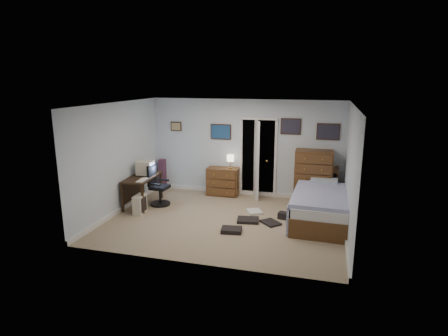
{
  "coord_description": "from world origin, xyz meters",
  "views": [
    {
      "loc": [
        1.99,
        -7.36,
        3.01
      ],
      "look_at": [
        -0.11,
        0.3,
        1.1
      ],
      "focal_mm": 30.0,
      "sensor_mm": 36.0,
      "label": 1
    }
  ],
  "objects_px": {
    "computer_desk": "(139,183)",
    "office_chair": "(158,190)",
    "low_dresser": "(223,181)",
    "bed": "(321,206)",
    "tall_dresser": "(313,177)"
  },
  "relations": [
    {
      "from": "office_chair",
      "to": "low_dresser",
      "type": "relative_size",
      "value": 1.19
    },
    {
      "from": "office_chair",
      "to": "bed",
      "type": "relative_size",
      "value": 0.44
    },
    {
      "from": "computer_desk",
      "to": "office_chair",
      "type": "distance_m",
      "value": 0.48
    },
    {
      "from": "tall_dresser",
      "to": "computer_desk",
      "type": "bearing_deg",
      "value": -163.72
    },
    {
      "from": "computer_desk",
      "to": "bed",
      "type": "relative_size",
      "value": 0.57
    },
    {
      "from": "low_dresser",
      "to": "bed",
      "type": "distance_m",
      "value": 2.81
    },
    {
      "from": "office_chair",
      "to": "tall_dresser",
      "type": "distance_m",
      "value": 3.8
    },
    {
      "from": "low_dresser",
      "to": "office_chair",
      "type": "bearing_deg",
      "value": -140.39
    },
    {
      "from": "computer_desk",
      "to": "tall_dresser",
      "type": "distance_m",
      "value": 4.24
    },
    {
      "from": "office_chair",
      "to": "low_dresser",
      "type": "bearing_deg",
      "value": 45.68
    },
    {
      "from": "low_dresser",
      "to": "tall_dresser",
      "type": "xyz_separation_m",
      "value": [
        2.3,
        -0.02,
        0.29
      ]
    },
    {
      "from": "tall_dresser",
      "to": "bed",
      "type": "height_order",
      "value": "tall_dresser"
    },
    {
      "from": "office_chair",
      "to": "tall_dresser",
      "type": "xyz_separation_m",
      "value": [
        3.61,
        1.15,
        0.28
      ]
    },
    {
      "from": "computer_desk",
      "to": "bed",
      "type": "xyz_separation_m",
      "value": [
        4.27,
        0.04,
        -0.21
      ]
    },
    {
      "from": "bed",
      "to": "computer_desk",
      "type": "bearing_deg",
      "value": -177.61
    }
  ]
}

